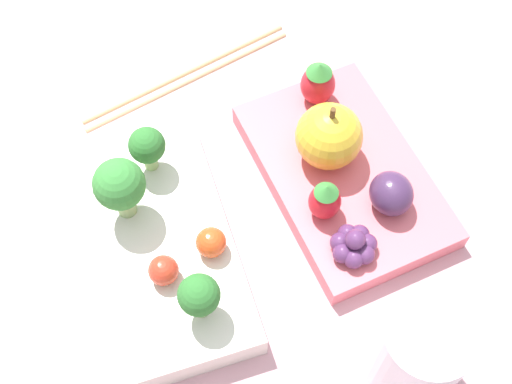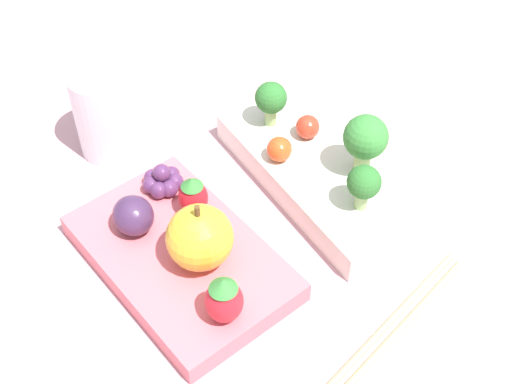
{
  "view_description": "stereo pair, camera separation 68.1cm",
  "coord_description": "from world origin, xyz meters",
  "px_view_note": "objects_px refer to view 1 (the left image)",
  "views": [
    {
      "loc": [
        -0.26,
        0.1,
        0.52
      ],
      "look_at": [
        -0.01,
        -0.0,
        0.04
      ],
      "focal_mm": 50.0,
      "sensor_mm": 36.0,
      "label": 1
    },
    {
      "loc": [
        0.32,
        -0.26,
        0.48
      ],
      "look_at": [
        -0.01,
        -0.0,
        0.04
      ],
      "focal_mm": 50.0,
      "sensor_mm": 36.0,
      "label": 2
    }
  ],
  "objects_px": {
    "bento_box_savoury": "(163,242)",
    "plum": "(391,194)",
    "broccoli_floret_0": "(147,146)",
    "broccoli_floret_1": "(120,186)",
    "broccoli_floret_2": "(199,296)",
    "strawberry_0": "(318,83)",
    "chopsticks_pair": "(187,75)",
    "cherry_tomato_0": "(211,242)",
    "apple": "(329,136)",
    "bento_box_fruit": "(344,175)",
    "cherry_tomato_1": "(163,270)",
    "drinking_cup": "(418,354)",
    "grape_cluster": "(354,245)",
    "strawberry_1": "(325,200)"
  },
  "relations": [
    {
      "from": "bento_box_savoury",
      "to": "apple",
      "type": "xyz_separation_m",
      "value": [
        0.02,
        -0.15,
        0.03
      ]
    },
    {
      "from": "drinking_cup",
      "to": "cherry_tomato_1",
      "type": "bearing_deg",
      "value": 47.96
    },
    {
      "from": "apple",
      "to": "strawberry_1",
      "type": "xyz_separation_m",
      "value": [
        -0.05,
        0.02,
        -0.01
      ]
    },
    {
      "from": "apple",
      "to": "strawberry_0",
      "type": "bearing_deg",
      "value": -16.67
    },
    {
      "from": "bento_box_fruit",
      "to": "drinking_cup",
      "type": "relative_size",
      "value": 2.17
    },
    {
      "from": "broccoli_floret_2",
      "to": "cherry_tomato_0",
      "type": "bearing_deg",
      "value": -29.21
    },
    {
      "from": "strawberry_1",
      "to": "drinking_cup",
      "type": "height_order",
      "value": "drinking_cup"
    },
    {
      "from": "broccoli_floret_0",
      "to": "apple",
      "type": "relative_size",
      "value": 0.7
    },
    {
      "from": "bento_box_fruit",
      "to": "cherry_tomato_0",
      "type": "bearing_deg",
      "value": 102.83
    },
    {
      "from": "broccoli_floret_0",
      "to": "strawberry_0",
      "type": "bearing_deg",
      "value": -84.48
    },
    {
      "from": "bento_box_savoury",
      "to": "strawberry_1",
      "type": "relative_size",
      "value": 5.56
    },
    {
      "from": "broccoli_floret_1",
      "to": "apple",
      "type": "distance_m",
      "value": 0.17
    },
    {
      "from": "broccoli_floret_0",
      "to": "strawberry_0",
      "type": "height_order",
      "value": "broccoli_floret_0"
    },
    {
      "from": "cherry_tomato_1",
      "to": "apple",
      "type": "xyz_separation_m",
      "value": [
        0.06,
        -0.16,
        0.01
      ]
    },
    {
      "from": "broccoli_floret_0",
      "to": "broccoli_floret_1",
      "type": "height_order",
      "value": "broccoli_floret_1"
    },
    {
      "from": "cherry_tomato_1",
      "to": "drinking_cup",
      "type": "relative_size",
      "value": 0.25
    },
    {
      "from": "apple",
      "to": "bento_box_fruit",
      "type": "bearing_deg",
      "value": -154.6
    },
    {
      "from": "drinking_cup",
      "to": "cherry_tomato_0",
      "type": "bearing_deg",
      "value": 36.75
    },
    {
      "from": "broccoli_floret_2",
      "to": "plum",
      "type": "relative_size",
      "value": 1.26
    },
    {
      "from": "strawberry_0",
      "to": "grape_cluster",
      "type": "relative_size",
      "value": 1.24
    },
    {
      "from": "strawberry_0",
      "to": "bento_box_savoury",
      "type": "bearing_deg",
      "value": 114.53
    },
    {
      "from": "cherry_tomato_0",
      "to": "plum",
      "type": "bearing_deg",
      "value": -95.28
    },
    {
      "from": "plum",
      "to": "grape_cluster",
      "type": "relative_size",
      "value": 1.01
    },
    {
      "from": "strawberry_0",
      "to": "chopsticks_pair",
      "type": "height_order",
      "value": "strawberry_0"
    },
    {
      "from": "broccoli_floret_2",
      "to": "grape_cluster",
      "type": "distance_m",
      "value": 0.13
    },
    {
      "from": "plum",
      "to": "drinking_cup",
      "type": "bearing_deg",
      "value": 159.87
    },
    {
      "from": "broccoli_floret_1",
      "to": "bento_box_savoury",
      "type": "bearing_deg",
      "value": -150.09
    },
    {
      "from": "strawberry_0",
      "to": "grape_cluster",
      "type": "height_order",
      "value": "strawberry_0"
    },
    {
      "from": "broccoli_floret_1",
      "to": "strawberry_1",
      "type": "xyz_separation_m",
      "value": [
        -0.06,
        -0.14,
        -0.03
      ]
    },
    {
      "from": "plum",
      "to": "chopsticks_pair",
      "type": "bearing_deg",
      "value": 27.03
    },
    {
      "from": "broccoli_floret_1",
      "to": "broccoli_floret_2",
      "type": "relative_size",
      "value": 1.3
    },
    {
      "from": "apple",
      "to": "chopsticks_pair",
      "type": "xyz_separation_m",
      "value": [
        0.14,
        0.07,
        -0.05
      ]
    },
    {
      "from": "broccoli_floret_2",
      "to": "chopsticks_pair",
      "type": "distance_m",
      "value": 0.24
    },
    {
      "from": "bento_box_savoury",
      "to": "broccoli_floret_1",
      "type": "distance_m",
      "value": 0.06
    },
    {
      "from": "chopsticks_pair",
      "to": "cherry_tomato_0",
      "type": "bearing_deg",
      "value": 166.53
    },
    {
      "from": "drinking_cup",
      "to": "plum",
      "type": "bearing_deg",
      "value": -20.13
    },
    {
      "from": "apple",
      "to": "grape_cluster",
      "type": "distance_m",
      "value": 0.09
    },
    {
      "from": "apple",
      "to": "chopsticks_pair",
      "type": "bearing_deg",
      "value": 28.7
    },
    {
      "from": "cherry_tomato_0",
      "to": "apple",
      "type": "bearing_deg",
      "value": -68.26
    },
    {
      "from": "bento_box_savoury",
      "to": "broccoli_floret_2",
      "type": "distance_m",
      "value": 0.08
    },
    {
      "from": "grape_cluster",
      "to": "drinking_cup",
      "type": "bearing_deg",
      "value": 179.94
    },
    {
      "from": "broccoli_floret_1",
      "to": "cherry_tomato_0",
      "type": "height_order",
      "value": "broccoli_floret_1"
    },
    {
      "from": "cherry_tomato_1",
      "to": "drinking_cup",
      "type": "height_order",
      "value": "drinking_cup"
    },
    {
      "from": "broccoli_floret_2",
      "to": "cherry_tomato_1",
      "type": "bearing_deg",
      "value": 24.35
    },
    {
      "from": "broccoli_floret_0",
      "to": "apple",
      "type": "distance_m",
      "value": 0.14
    },
    {
      "from": "bento_box_savoury",
      "to": "plum",
      "type": "bearing_deg",
      "value": -102.77
    },
    {
      "from": "bento_box_fruit",
      "to": "cherry_tomato_1",
      "type": "bearing_deg",
      "value": 102.37
    },
    {
      "from": "grape_cluster",
      "to": "broccoli_floret_2",
      "type": "bearing_deg",
      "value": 91.82
    },
    {
      "from": "broccoli_floret_1",
      "to": "apple",
      "type": "relative_size",
      "value": 0.94
    },
    {
      "from": "apple",
      "to": "plum",
      "type": "bearing_deg",
      "value": -156.9
    }
  ]
}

